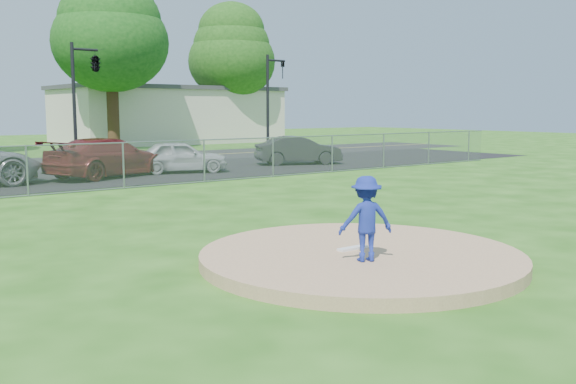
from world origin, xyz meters
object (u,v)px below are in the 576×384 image
at_px(traffic_signal_right, 271,95).
at_px(parked_car_pearl, 180,157).
at_px(traffic_signal_center, 93,65).
at_px(pitcher, 366,219).
at_px(tree_right, 110,28).
at_px(parked_car_charcoal, 298,150).
at_px(commercial_building, 168,115).
at_px(parked_car_darkred, 108,157).
at_px(tree_far_right, 232,51).

relative_size(traffic_signal_right, parked_car_pearl, 1.47).
bearing_deg(traffic_signal_center, traffic_signal_right, 0.00).
height_order(pitcher, parked_car_pearl, pitcher).
bearing_deg(tree_right, parked_car_charcoal, -81.78).
xyz_separation_m(commercial_building, parked_car_darkred, (-13.95, -22.17, -1.41)).
distance_m(pitcher, parked_car_charcoal, 20.17).
bearing_deg(traffic_signal_center, tree_right, 63.29).
xyz_separation_m(traffic_signal_right, parked_car_darkred, (-12.19, -6.17, -2.61)).
bearing_deg(pitcher, tree_far_right, -95.17).
height_order(pitcher, parked_car_darkred, pitcher).
bearing_deg(parked_car_pearl, commercial_building, -6.53).
relative_size(tree_far_right, parked_car_pearl, 2.83).
xyz_separation_m(tree_far_right, parked_car_charcoal, (-8.67, -19.13, -6.40)).
relative_size(commercial_building, tree_right, 1.41).
height_order(tree_right, pitcher, tree_right).
bearing_deg(traffic_signal_center, parked_car_darkred, -107.26).
bearing_deg(traffic_signal_right, traffic_signal_center, -180.00).
xyz_separation_m(parked_car_darkred, parked_car_charcoal, (9.28, 0.04, -0.09)).
height_order(traffic_signal_center, parked_car_darkred, traffic_signal_center).
height_order(tree_far_right, parked_car_darkred, tree_far_right).
relative_size(commercial_building, pitcher, 12.23).
bearing_deg(parked_car_darkred, commercial_building, -52.00).
bearing_deg(tree_far_right, tree_right, -164.74).
relative_size(commercial_building, parked_car_pearl, 4.32).
bearing_deg(traffic_signal_center, commercial_building, 53.06).
height_order(traffic_signal_right, pitcher, traffic_signal_right).
height_order(commercial_building, traffic_signal_center, traffic_signal_center).
relative_size(commercial_building, tree_far_right, 1.53).
distance_m(tree_right, traffic_signal_center, 11.60).
bearing_deg(parked_car_charcoal, traffic_signal_right, -2.38).
bearing_deg(commercial_building, traffic_signal_center, -126.94).
relative_size(commercial_building, traffic_signal_center, 2.93).
height_order(traffic_signal_center, parked_car_pearl, traffic_signal_center).
distance_m(commercial_building, parked_car_charcoal, 22.67).
relative_size(tree_far_right, traffic_signal_right, 1.92).
xyz_separation_m(commercial_building, parked_car_charcoal, (-4.67, -22.13, -1.50)).
xyz_separation_m(commercial_building, tree_right, (-7.00, -6.00, 5.49)).
bearing_deg(commercial_building, parked_car_pearl, -116.18).
distance_m(traffic_signal_right, parked_car_charcoal, 7.30).
xyz_separation_m(commercial_building, traffic_signal_right, (-1.76, -16.00, 1.20)).
distance_m(tree_right, parked_car_pearl, 18.20).
bearing_deg(parked_car_pearl, parked_car_darkred, 106.66).
bearing_deg(parked_car_darkred, parked_car_pearl, -112.81).
relative_size(tree_right, pitcher, 8.68).
height_order(tree_right, parked_car_darkred, tree_right).
xyz_separation_m(tree_far_right, parked_car_darkred, (-17.95, -19.17, -6.31)).
xyz_separation_m(tree_right, tree_far_right, (11.00, 3.00, -0.59)).
bearing_deg(parked_car_pearl, traffic_signal_center, 29.08).
distance_m(tree_right, traffic_signal_right, 12.08).
relative_size(tree_far_right, parked_car_charcoal, 2.71).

